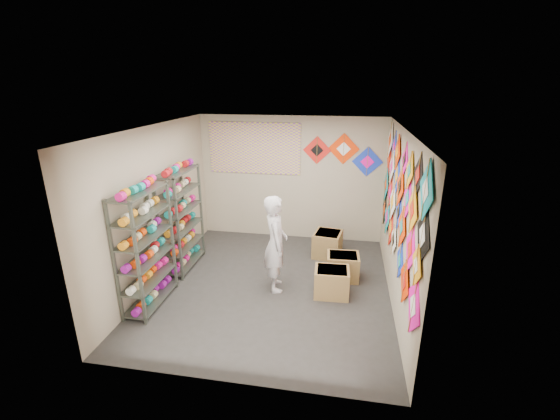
% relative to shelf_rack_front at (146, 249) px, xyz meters
% --- Properties ---
extents(ground, '(4.50, 4.50, 0.00)m').
position_rel_shelf_rack_front_xyz_m(ground, '(1.78, 0.85, -0.95)').
color(ground, '#2C2927').
extents(room_walls, '(4.50, 4.50, 4.50)m').
position_rel_shelf_rack_front_xyz_m(room_walls, '(1.78, 0.85, 0.69)').
color(room_walls, tan).
rests_on(room_walls, ground).
extents(shelf_rack_front, '(0.40, 1.10, 1.90)m').
position_rel_shelf_rack_front_xyz_m(shelf_rack_front, '(0.00, 0.00, 0.00)').
color(shelf_rack_front, '#4C5147').
rests_on(shelf_rack_front, ground).
extents(shelf_rack_back, '(0.40, 1.10, 1.90)m').
position_rel_shelf_rack_front_xyz_m(shelf_rack_back, '(0.00, 1.30, 0.00)').
color(shelf_rack_back, '#4C5147').
rests_on(shelf_rack_back, ground).
extents(string_spools, '(0.12, 2.36, 0.12)m').
position_rel_shelf_rack_front_xyz_m(string_spools, '(-0.00, 0.65, 0.10)').
color(string_spools, '#FF1791').
rests_on(string_spools, ground).
extents(kite_wall_display, '(0.06, 4.37, 2.07)m').
position_rel_shelf_rack_front_xyz_m(kite_wall_display, '(3.76, 0.93, 0.69)').
color(kite_wall_display, '#FF0BA7').
rests_on(kite_wall_display, room_walls).
extents(back_wall_kites, '(1.67, 0.02, 0.90)m').
position_rel_shelf_rack_front_xyz_m(back_wall_kites, '(2.88, 3.09, 0.99)').
color(back_wall_kites, red).
rests_on(back_wall_kites, room_walls).
extents(poster, '(2.00, 0.01, 1.10)m').
position_rel_shelf_rack_front_xyz_m(poster, '(0.98, 3.08, 1.05)').
color(poster, '#8C499F').
rests_on(poster, room_walls).
extents(shopkeeper, '(0.81, 0.71, 1.65)m').
position_rel_shelf_rack_front_xyz_m(shopkeeper, '(1.86, 0.82, -0.12)').
color(shopkeeper, beige).
rests_on(shopkeeper, ground).
extents(carton_a, '(0.58, 0.49, 0.47)m').
position_rel_shelf_rack_front_xyz_m(carton_a, '(2.82, 0.75, -0.72)').
color(carton_a, olive).
rests_on(carton_a, ground).
extents(carton_b, '(0.59, 0.49, 0.46)m').
position_rel_shelf_rack_front_xyz_m(carton_b, '(2.99, 1.34, -0.72)').
color(carton_b, olive).
rests_on(carton_b, ground).
extents(carton_c, '(0.61, 0.65, 0.50)m').
position_rel_shelf_rack_front_xyz_m(carton_c, '(2.67, 2.23, -0.70)').
color(carton_c, olive).
rests_on(carton_c, ground).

